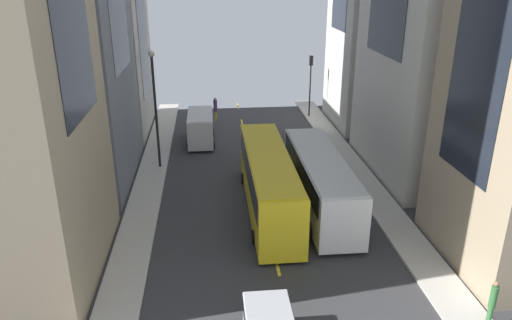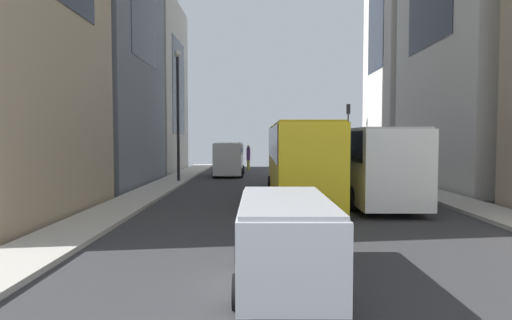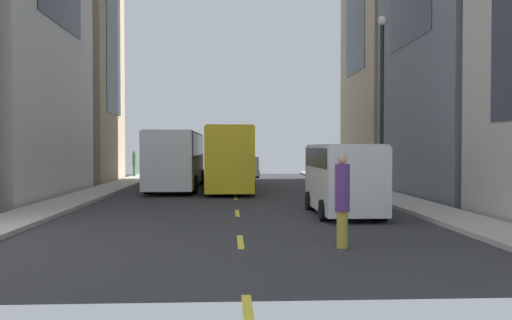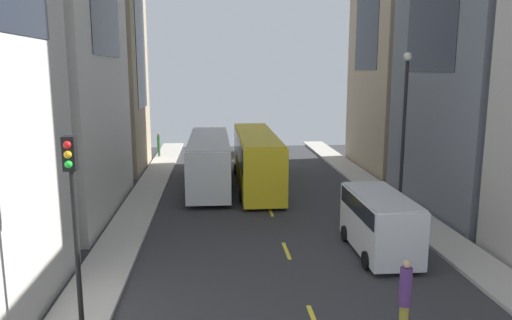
% 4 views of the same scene
% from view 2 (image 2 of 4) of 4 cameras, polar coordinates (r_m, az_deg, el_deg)
% --- Properties ---
extents(ground_plane, '(40.70, 40.70, 0.00)m').
position_cam_2_polar(ground_plane, '(24.32, 4.12, -4.06)').
color(ground_plane, '#333335').
extents(sidewalk_west, '(2.02, 44.00, 0.15)m').
position_cam_2_polar(sidewalk_west, '(25.88, 20.60, -3.65)').
color(sidewalk_west, '#B2ADA3').
rests_on(sidewalk_west, ground).
extents(sidewalk_east, '(2.02, 44.00, 0.15)m').
position_cam_2_polar(sidewalk_east, '(24.90, -13.03, -3.79)').
color(sidewalk_east, '#B2ADA3').
rests_on(sidewalk_east, ground).
extents(lane_stripe_0, '(0.16, 2.00, 0.01)m').
position_cam_2_polar(lane_stripe_0, '(45.21, 2.27, -0.82)').
color(lane_stripe_0, yellow).
rests_on(lane_stripe_0, ground).
extents(lane_stripe_1, '(0.16, 2.00, 0.01)m').
position_cam_2_polar(lane_stripe_1, '(39.23, 2.60, -1.39)').
color(lane_stripe_1, yellow).
rests_on(lane_stripe_1, ground).
extents(lane_stripe_2, '(0.16, 2.00, 0.01)m').
position_cam_2_polar(lane_stripe_2, '(33.25, 3.04, -2.17)').
color(lane_stripe_2, yellow).
rests_on(lane_stripe_2, ground).
extents(lane_stripe_3, '(0.16, 2.00, 0.01)m').
position_cam_2_polar(lane_stripe_3, '(27.29, 3.68, -3.28)').
color(lane_stripe_3, yellow).
rests_on(lane_stripe_3, ground).
extents(lane_stripe_4, '(0.16, 2.00, 0.01)m').
position_cam_2_polar(lane_stripe_4, '(21.35, 4.68, -5.02)').
color(lane_stripe_4, yellow).
rests_on(lane_stripe_4, ground).
extents(lane_stripe_5, '(0.16, 2.00, 0.01)m').
position_cam_2_polar(lane_stripe_5, '(15.46, 6.45, -8.09)').
color(lane_stripe_5, yellow).
rests_on(lane_stripe_5, ground).
extents(lane_stripe_6, '(0.16, 2.00, 0.01)m').
position_cam_2_polar(lane_stripe_6, '(9.69, 10.48, -14.84)').
color(lane_stripe_6, yellow).
rests_on(lane_stripe_6, ground).
extents(building_east_0, '(7.67, 10.20, 14.75)m').
position_cam_2_polar(building_east_0, '(39.88, -15.58, 9.19)').
color(building_east_0, '#B7B2A8').
rests_on(building_east_0, ground).
extents(city_bus_white, '(2.81, 11.40, 3.35)m').
position_cam_2_polar(city_bus_white, '(21.60, 13.83, 0.33)').
color(city_bus_white, silver).
rests_on(city_bus_white, ground).
extents(streetcar_yellow, '(2.70, 12.48, 3.59)m').
position_cam_2_polar(streetcar_yellow, '(21.18, 5.48, 0.66)').
color(streetcar_yellow, yellow).
rests_on(streetcar_yellow, ground).
extents(delivery_van_white, '(2.25, 5.12, 2.58)m').
position_cam_2_polar(delivery_van_white, '(33.78, -3.57, 0.47)').
color(delivery_van_white, white).
rests_on(delivery_van_white, ground).
extents(car_silver_0, '(1.98, 4.29, 1.74)m').
position_cam_2_polar(car_silver_0, '(8.89, 3.84, -9.61)').
color(car_silver_0, '#B7BABF').
rests_on(car_silver_0, ground).
extents(pedestrian_walking_far, '(0.36, 0.36, 2.30)m').
position_cam_2_polar(pedestrian_walking_far, '(40.04, -1.01, 0.46)').
color(pedestrian_walking_far, gold).
rests_on(pedestrian_walking_far, ground).
extents(traffic_light_near_corner, '(0.32, 0.44, 5.91)m').
position_cam_2_polar(traffic_light_near_corner, '(41.12, 11.99, 4.68)').
color(traffic_light_near_corner, black).
rests_on(traffic_light_near_corner, ground).
extents(streetlamp_near, '(0.44, 0.44, 8.45)m').
position_cam_2_polar(streetlamp_near, '(28.88, -10.22, 7.35)').
color(streetlamp_near, black).
rests_on(streetlamp_near, ground).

